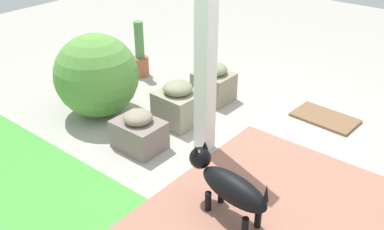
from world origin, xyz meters
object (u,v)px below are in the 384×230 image
(stone_planter_near, at_px, (178,104))
(stone_planter_mid, at_px, (139,132))
(terracotta_pot_tall, at_px, (140,57))
(doormat, at_px, (325,118))
(stone_planter_nearest, at_px, (214,83))
(round_shrub, at_px, (97,76))
(porch_pillar, at_px, (206,43))
(dog, at_px, (228,185))

(stone_planter_near, xyz_separation_m, stone_planter_mid, (-0.03, 0.60, -0.04))
(terracotta_pot_tall, xyz_separation_m, doormat, (-2.36, -0.41, -0.24))
(stone_planter_near, bearing_deg, doormat, -138.74)
(stone_planter_mid, relative_size, terracotta_pot_tall, 0.65)
(stone_planter_nearest, relative_size, round_shrub, 0.50)
(stone_planter_mid, xyz_separation_m, terracotta_pot_tall, (1.21, -1.23, 0.08))
(stone_planter_near, relative_size, round_shrub, 0.52)
(porch_pillar, xyz_separation_m, stone_planter_nearest, (0.54, -0.87, -0.84))
(dog, relative_size, doormat, 1.15)
(porch_pillar, bearing_deg, stone_planter_near, -22.22)
(porch_pillar, height_order, stone_planter_nearest, porch_pillar)
(stone_planter_nearest, relative_size, stone_planter_near, 0.95)
(stone_planter_nearest, height_order, round_shrub, round_shrub)
(round_shrub, relative_size, terracotta_pot_tall, 1.24)
(stone_planter_nearest, xyz_separation_m, stone_planter_near, (-0.03, 0.66, 0.01))
(stone_planter_nearest, height_order, doormat, stone_planter_nearest)
(doormat, bearing_deg, dog, 91.53)
(stone_planter_mid, bearing_deg, doormat, -125.12)
(porch_pillar, height_order, stone_planter_mid, porch_pillar)
(stone_planter_nearest, distance_m, dog, 1.98)
(stone_planter_mid, bearing_deg, porch_pillar, -140.31)
(round_shrub, bearing_deg, dog, 166.58)
(stone_planter_nearest, height_order, stone_planter_mid, stone_planter_nearest)
(terracotta_pot_tall, xyz_separation_m, dog, (-2.41, 1.49, 0.05))
(round_shrub, distance_m, terracotta_pot_tall, 1.09)
(stone_planter_nearest, height_order, stone_planter_near, stone_planter_near)
(dog, height_order, doormat, dog)
(porch_pillar, xyz_separation_m, round_shrub, (1.30, 0.17, -0.60))
(porch_pillar, distance_m, round_shrub, 1.44)
(stone_planter_nearest, relative_size, stone_planter_mid, 0.96)
(stone_planter_near, distance_m, doormat, 1.58)
(stone_planter_nearest, bearing_deg, dog, 129.58)
(stone_planter_nearest, bearing_deg, stone_planter_near, 92.70)
(stone_planter_mid, xyz_separation_m, dog, (-1.20, 0.26, 0.13))
(porch_pillar, distance_m, stone_planter_mid, 1.07)
(stone_planter_mid, distance_m, round_shrub, 0.90)
(porch_pillar, bearing_deg, round_shrub, 7.62)
(stone_planter_near, xyz_separation_m, round_shrub, (0.80, 0.38, 0.23))
(stone_planter_near, height_order, dog, dog)
(stone_planter_mid, xyz_separation_m, round_shrub, (0.83, -0.22, 0.27))
(terracotta_pot_tall, relative_size, doormat, 1.09)
(stone_planter_mid, height_order, round_shrub, round_shrub)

